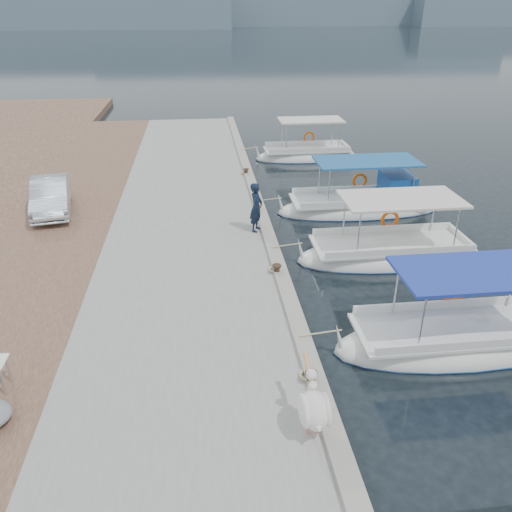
{
  "coord_description": "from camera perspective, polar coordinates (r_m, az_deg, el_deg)",
  "views": [
    {
      "loc": [
        -2.5,
        -11.81,
        7.99
      ],
      "look_at": [
        -1.0,
        1.44,
        1.2
      ],
      "focal_mm": 35.0,
      "sensor_mm": 36.0,
      "label": 1
    }
  ],
  "objects": [
    {
      "name": "mooring_bollards",
      "position": [
        15.33,
        2.39,
        -1.47
      ],
      "size": [
        0.28,
        20.28,
        0.33
      ],
      "color": "black",
      "rests_on": "concrete_quay"
    },
    {
      "name": "ground",
      "position": [
        14.48,
        4.61,
        -6.62
      ],
      "size": [
        400.0,
        400.0,
        0.0
      ],
      "primitive_type": "plane",
      "color": "black",
      "rests_on": "ground"
    },
    {
      "name": "fisherman",
      "position": [
        18.06,
        0.03,
        5.59
      ],
      "size": [
        0.67,
        0.78,
        1.81
      ],
      "primitive_type": "imported",
      "rotation": [
        0.0,
        0.0,
        1.14
      ],
      "color": "black",
      "rests_on": "concrete_quay"
    },
    {
      "name": "parked_car",
      "position": [
        21.55,
        -22.4,
        6.39
      ],
      "size": [
        2.09,
        4.12,
        1.3
      ],
      "primitive_type": "imported",
      "rotation": [
        0.0,
        0.0,
        0.19
      ],
      "color": "silver",
      "rests_on": "cobblestone_strip"
    },
    {
      "name": "distant_hills",
      "position": [
        215.71,
        2.34,
        26.84
      ],
      "size": [
        330.0,
        60.0,
        18.0
      ],
      "color": "slate",
      "rests_on": "ground"
    },
    {
      "name": "cobblestone_strip",
      "position": [
        19.31,
        -22.4,
        1.18
      ],
      "size": [
        4.0,
        40.0,
        0.5
      ],
      "primitive_type": "cube",
      "color": "brown",
      "rests_on": "ground"
    },
    {
      "name": "quay_curb",
      "position": [
        18.52,
        1.16,
        3.32
      ],
      "size": [
        0.44,
        40.0,
        0.12
      ],
      "primitive_type": "cube",
      "color": "gray",
      "rests_on": "concrete_quay"
    },
    {
      "name": "pelican",
      "position": [
        9.96,
        6.67,
        -16.8
      ],
      "size": [
        0.55,
        1.54,
        1.21
      ],
      "color": "tan",
      "rests_on": "concrete_quay"
    },
    {
      "name": "fishing_caique_e",
      "position": [
        29.26,
        5.81,
        11.24
      ],
      "size": [
        5.9,
        2.03,
        2.83
      ],
      "color": "white",
      "rests_on": "ground"
    },
    {
      "name": "fishing_caique_d",
      "position": [
        21.91,
        11.91,
        5.52
      ],
      "size": [
        7.05,
        2.28,
        2.83
      ],
      "color": "white",
      "rests_on": "ground"
    },
    {
      "name": "fishing_caique_c",
      "position": [
        18.03,
        15.0,
        0.13
      ],
      "size": [
        6.6,
        2.32,
        2.83
      ],
      "color": "white",
      "rests_on": "ground"
    },
    {
      "name": "fishing_caique_b",
      "position": [
        14.14,
        21.87,
        -9.08
      ],
      "size": [
        6.52,
        2.22,
        2.83
      ],
      "color": "white",
      "rests_on": "ground"
    },
    {
      "name": "concrete_quay",
      "position": [
        18.52,
        -7.42,
        2.02
      ],
      "size": [
        6.0,
        40.0,
        0.5
      ],
      "primitive_type": "cube",
      "color": "gray",
      "rests_on": "ground"
    }
  ]
}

